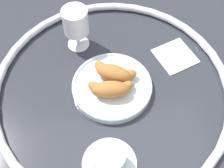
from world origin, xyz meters
TOP-DOWN VIEW (x-y plane):
  - ground_plane at (0.00, 0.00)m, footprint 2.20×2.20m
  - table_chrome_rim at (0.00, 0.00)m, footprint 0.68×0.68m
  - pastry_plate at (-0.00, -0.00)m, footprint 0.23×0.23m
  - croissant_large at (-0.01, -0.03)m, footprint 0.14×0.08m
  - croissant_small at (0.01, 0.03)m, footprint 0.12×0.10m
  - coffee_cup_near at (-0.04, -0.22)m, footprint 0.14×0.14m
  - juice_glass_left at (-0.08, 0.18)m, footprint 0.08×0.08m
  - folded_napkin at (0.21, 0.08)m, footprint 0.14×0.14m

SIDE VIEW (x-z plane):
  - ground_plane at x=0.00m, z-range 0.00..0.00m
  - folded_napkin at x=0.21m, z-range 0.00..0.01m
  - table_chrome_rim at x=0.00m, z-range 0.00..0.02m
  - pastry_plate at x=0.00m, z-range 0.00..0.03m
  - coffee_cup_near at x=-0.04m, z-range 0.00..0.06m
  - croissant_large at x=-0.01m, z-range 0.02..0.06m
  - croissant_small at x=0.01m, z-range 0.02..0.06m
  - juice_glass_left at x=-0.08m, z-range 0.02..0.16m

